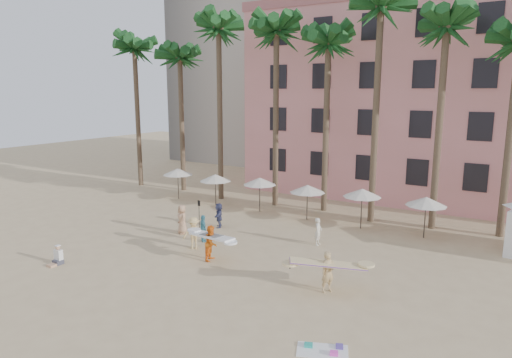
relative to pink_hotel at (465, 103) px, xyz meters
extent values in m
plane|color=#D1B789|center=(-7.00, -26.00, -8.00)|extent=(120.00, 120.00, 0.00)
cube|color=pink|center=(0.00, 0.00, 0.00)|extent=(35.00, 14.00, 16.00)
cylinder|color=brown|center=(-27.00, -11.00, -1.50)|extent=(0.44, 0.44, 13.00)
cylinder|color=brown|center=(-22.00, -10.50, -2.00)|extent=(0.44, 0.44, 12.00)
cylinder|color=brown|center=(-17.00, -11.50, -1.00)|extent=(0.44, 0.44, 14.00)
cylinder|color=brown|center=(-12.00, -11.00, -1.25)|extent=(0.44, 0.44, 13.50)
cylinder|color=brown|center=(-8.00, -10.50, -1.75)|extent=(0.44, 0.44, 12.50)
cylinder|color=brown|center=(-4.00, -11.50, -0.75)|extent=(0.44, 0.44, 14.50)
cylinder|color=brown|center=(0.00, -11.00, -1.50)|extent=(0.44, 0.44, 13.00)
cylinder|color=brown|center=(4.00, -10.50, -2.00)|extent=(0.44, 0.44, 12.00)
cylinder|color=#332B23|center=(-20.00, -13.50, -6.75)|extent=(0.07, 0.07, 2.50)
cone|color=silver|center=(-20.00, -13.50, -5.65)|extent=(2.50, 2.50, 0.55)
cylinder|color=#332B23|center=(-16.00, -13.60, -6.80)|extent=(0.07, 0.07, 2.40)
cone|color=silver|center=(-16.00, -13.60, -5.75)|extent=(2.50, 2.50, 0.55)
cylinder|color=#332B23|center=(-12.00, -13.40, -6.75)|extent=(0.07, 0.07, 2.50)
cone|color=silver|center=(-12.00, -13.40, -5.65)|extent=(2.50, 2.50, 0.55)
cylinder|color=#332B23|center=(-8.00, -13.50, -6.80)|extent=(0.07, 0.07, 2.40)
cone|color=silver|center=(-8.00, -13.50, -5.75)|extent=(2.50, 2.50, 0.55)
cylinder|color=#332B23|center=(-4.00, -13.60, -6.70)|extent=(0.07, 0.07, 2.60)
cone|color=silver|center=(-4.00, -13.60, -5.55)|extent=(2.50, 2.50, 0.55)
cylinder|color=#332B23|center=(0.00, -13.40, -6.75)|extent=(0.07, 0.07, 2.50)
cone|color=silver|center=(0.00, -13.40, -5.65)|extent=(2.50, 2.50, 0.55)
cube|color=white|center=(-0.29, -28.40, -7.99)|extent=(2.05, 1.61, 0.02)
cube|color=teal|center=(-0.83, -28.41, -7.93)|extent=(0.37, 0.35, 0.10)
cube|color=#FC46D4|center=(0.15, -28.44, -7.92)|extent=(0.34, 0.31, 0.12)
cube|color=#5942A0|center=(0.15, -27.90, -7.94)|extent=(0.36, 0.38, 0.08)
imported|color=tan|center=(-2.06, -23.81, -7.04)|extent=(0.74, 0.84, 1.93)
cube|color=beige|center=(-2.06, -23.81, -6.65)|extent=(3.36, 2.35, 0.40)
imported|color=orange|center=(-8.99, -23.38, -7.03)|extent=(0.91, 1.07, 1.94)
cube|color=white|center=(-8.99, -23.38, -6.64)|extent=(3.09, 1.39, 0.31)
imported|color=tan|center=(-13.41, -20.65, -7.05)|extent=(1.11, 1.02, 1.90)
imported|color=#4B9CB0|center=(-11.26, -21.22, -7.16)|extent=(1.03, 0.91, 1.67)
imported|color=#3A3F65|center=(-12.24, -18.27, -7.17)|extent=(1.23, 1.57, 1.66)
imported|color=silver|center=(-5.09, -18.08, -7.17)|extent=(0.46, 0.64, 1.65)
imported|color=#D5B472|center=(-10.95, -22.49, -7.05)|extent=(1.40, 1.30, 1.90)
cylinder|color=black|center=(-12.38, -20.19, -6.95)|extent=(0.04, 0.04, 2.10)
cube|color=black|center=(-12.38, -20.19, -5.95)|extent=(0.18, 0.03, 0.35)
cube|color=#3F3F4C|center=(-15.55, -28.16, -7.88)|extent=(0.46, 0.42, 0.24)
cube|color=tan|center=(-15.55, -28.52, -7.94)|extent=(0.40, 0.46, 0.12)
cube|color=white|center=(-15.55, -28.11, -7.49)|extent=(0.45, 0.26, 0.56)
sphere|color=tan|center=(-15.55, -28.11, -7.09)|extent=(0.24, 0.24, 0.24)
camera|label=1|loc=(5.41, -42.10, 1.06)|focal=32.00mm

